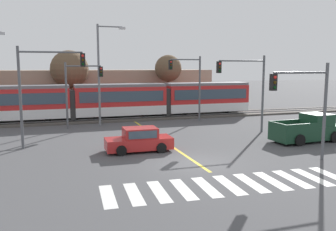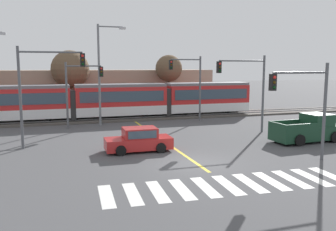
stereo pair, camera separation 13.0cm
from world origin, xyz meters
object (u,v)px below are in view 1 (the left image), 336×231
object	(u,v)px
pickup_truck	(309,130)
traffic_light_mid_left	(42,81)
bare_tree_west	(70,69)
traffic_light_far_left	(79,84)
light_rail_tram	(120,99)
traffic_light_far_right	(190,79)
traffic_light_near_right	(307,98)
traffic_light_mid_right	(248,82)
sedan_crossing	(139,140)
street_lamp_centre	(101,69)
bare_tree_east	(168,69)

from	to	relation	value
pickup_truck	traffic_light_mid_left	size ratio (longest dim) A/B	0.83
bare_tree_west	traffic_light_far_left	bearing A→B (deg)	-87.83
light_rail_tram	traffic_light_far_right	size ratio (longest dim) A/B	4.42
traffic_light_near_right	traffic_light_mid_right	bearing A→B (deg)	80.68
traffic_light_mid_right	pickup_truck	bearing A→B (deg)	-59.30
sedan_crossing	traffic_light_near_right	distance (m)	10.31
traffic_light_far_left	bare_tree_west	size ratio (longest dim) A/B	0.80
pickup_truck	traffic_light_near_right	xyz separation A→B (m)	(-3.99, -4.43, 2.81)
traffic_light_near_right	bare_tree_west	size ratio (longest dim) A/B	0.78
bare_tree_west	traffic_light_mid_right	bearing A→B (deg)	-50.69
traffic_light_near_right	street_lamp_centre	world-z (taller)	street_lamp_centre
traffic_light_mid_left	street_lamp_centre	size ratio (longest dim) A/B	0.73
pickup_truck	traffic_light_near_right	distance (m)	6.59
light_rail_tram	traffic_light_near_right	xyz separation A→B (m)	(6.97, -19.21, 1.60)
traffic_light_mid_right	bare_tree_east	distance (m)	15.13
traffic_light_near_right	pickup_truck	bearing A→B (deg)	48.01
street_lamp_centre	bare_tree_east	world-z (taller)	street_lamp_centre
traffic_light_near_right	traffic_light_mid_right	world-z (taller)	traffic_light_mid_right
light_rail_tram	traffic_light_near_right	world-z (taller)	traffic_light_near_right
pickup_truck	sedan_crossing	bearing A→B (deg)	176.18
traffic_light_mid_left	bare_tree_west	xyz separation A→B (m)	(2.49, 16.43, 0.59)
sedan_crossing	street_lamp_centre	size ratio (longest dim) A/B	0.47
traffic_light_far_left	bare_tree_west	bearing A→B (deg)	92.17
sedan_crossing	traffic_light_mid_left	xyz separation A→B (m)	(-5.73, 2.96, 3.74)
traffic_light_mid_left	traffic_light_far_right	world-z (taller)	traffic_light_mid_left
sedan_crossing	traffic_light_far_left	world-z (taller)	traffic_light_far_left
traffic_light_mid_right	bare_tree_east	xyz separation A→B (m)	(-1.85, 14.99, 0.94)
light_rail_tram	traffic_light_mid_right	bearing A→B (deg)	-51.23
traffic_light_near_right	bare_tree_west	xyz separation A→B (m)	(-11.60, 24.65, 1.38)
light_rail_tram	traffic_light_far_left	distance (m)	5.99
traffic_light_far_left	bare_tree_east	bearing A→B (deg)	37.52
traffic_light_far_left	bare_tree_west	xyz separation A→B (m)	(-0.35, 9.25, 1.22)
light_rail_tram	sedan_crossing	size ratio (longest dim) A/B	6.63
traffic_light_mid_right	light_rail_tram	bearing A→B (deg)	128.77
traffic_light_near_right	traffic_light_far_right	size ratio (longest dim) A/B	0.88
bare_tree_west	street_lamp_centre	bearing A→B (deg)	-74.32
street_lamp_centre	traffic_light_far_right	bearing A→B (deg)	-3.38
traffic_light_near_right	traffic_light_mid_left	distance (m)	16.33
light_rail_tram	pickup_truck	world-z (taller)	light_rail_tram
traffic_light_far_right	sedan_crossing	bearing A→B (deg)	-125.92
bare_tree_west	bare_tree_east	xyz separation A→B (m)	(11.19, -0.93, 0.06)
traffic_light_mid_left	street_lamp_centre	distance (m)	9.32
sedan_crossing	pickup_truck	size ratio (longest dim) A/B	0.77
traffic_light_mid_right	bare_tree_west	size ratio (longest dim) A/B	0.87
traffic_light_far_left	traffic_light_far_right	world-z (taller)	traffic_light_far_right
light_rail_tram	traffic_light_mid_left	world-z (taller)	traffic_light_mid_left
street_lamp_centre	bare_tree_east	xyz separation A→B (m)	(8.79, 7.60, -0.09)
light_rail_tram	traffic_light_far_right	xyz separation A→B (m)	(6.13, -3.58, 2.14)
traffic_light_far_left	traffic_light_mid_left	xyz separation A→B (m)	(-2.84, -7.18, 0.63)
sedan_crossing	bare_tree_east	size ratio (longest dim) A/B	0.63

